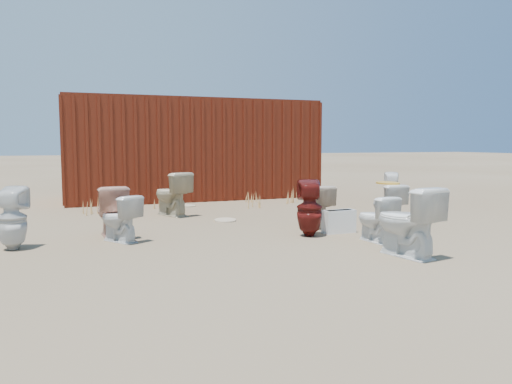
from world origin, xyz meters
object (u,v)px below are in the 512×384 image
object	(u,v)px
toilet_back_beige_left	(171,194)
toilet_back_yellowlid	(387,205)
loose_tank	(339,221)
toilet_back_e	(392,189)
toilet_front_a	(119,218)
toilet_back_beige_right	(317,206)
toilet_front_c	(407,221)
toilet_front_maroon	(310,208)
toilet_front_e	(376,219)
toilet_back_a	(12,218)
shipping_container	(191,149)
toilet_front_pink	(111,211)

from	to	relation	value
toilet_back_beige_left	toilet_back_yellowlid	size ratio (longest dim) A/B	1.18
loose_tank	toilet_back_beige_left	bearing A→B (deg)	124.93
toilet_back_beige_left	toilet_back_e	bearing A→B (deg)	152.51
toilet_front_a	toilet_back_beige_right	distance (m)	3.12
toilet_front_c	toilet_back_e	bearing A→B (deg)	-134.35
toilet_front_maroon	toilet_front_e	xyz separation A→B (m)	(0.67, -0.69, -0.09)
toilet_back_a	toilet_back_e	size ratio (longest dim) A/B	1.11
toilet_front_maroon	loose_tank	bearing A→B (deg)	-151.04
toilet_front_c	toilet_back_beige_left	world-z (taller)	toilet_front_c
toilet_front_a	toilet_back_beige_left	size ratio (longest dim) A/B	0.79
shipping_container	loose_tank	xyz separation A→B (m)	(0.91, -5.74, -1.02)
toilet_front_maroon	toilet_back_beige_left	bearing A→B (deg)	-41.51
toilet_front_c	toilet_back_yellowlid	xyz separation A→B (m)	(1.11, 1.94, -0.08)
toilet_back_a	toilet_front_c	bearing A→B (deg)	172.82
toilet_front_maroon	toilet_front_c	bearing A→B (deg)	128.02
toilet_front_a	toilet_front_e	distance (m)	3.54
toilet_front_c	toilet_front_e	distance (m)	0.90
loose_tank	toilet_front_a	bearing A→B (deg)	169.11
toilet_back_a	loose_tank	world-z (taller)	toilet_back_a
shipping_container	toilet_back_yellowlid	size ratio (longest dim) A/B	8.61
toilet_back_a	toilet_back_beige_left	xyz separation A→B (m)	(2.49, 2.23, 0.01)
shipping_container	toilet_back_beige_right	xyz separation A→B (m)	(0.85, -5.15, -0.86)
shipping_container	toilet_back_a	distance (m)	6.45
toilet_back_beige_right	toilet_front_maroon	bearing A→B (deg)	57.22
toilet_front_a	toilet_front_e	size ratio (longest dim) A/B	1.01
toilet_back_a	toilet_back_e	world-z (taller)	toilet_back_a
toilet_back_yellowlid	toilet_back_e	distance (m)	2.66
toilet_front_a	toilet_front_e	xyz separation A→B (m)	(3.31, -1.27, -0.00)
toilet_front_maroon	toilet_back_beige_right	xyz separation A→B (m)	(0.48, 0.67, -0.07)
toilet_back_beige_left	loose_tank	bearing A→B (deg)	103.02
toilet_front_e	toilet_back_beige_right	xyz separation A→B (m)	(-0.19, 1.37, 0.02)
toilet_front_c	toilet_back_yellowlid	size ratio (longest dim) A/B	1.22
toilet_front_a	toilet_back_yellowlid	world-z (taller)	toilet_back_yellowlid
shipping_container	toilet_back_yellowlid	world-z (taller)	shipping_container
toilet_back_e	toilet_front_pink	bearing A→B (deg)	44.75
shipping_container	toilet_front_e	distance (m)	6.66
toilet_back_e	toilet_back_beige_right	bearing A→B (deg)	63.80
toilet_front_maroon	toilet_back_beige_left	xyz separation A→B (m)	(-1.48, 2.76, -0.00)
toilet_back_beige_right	loose_tank	size ratio (longest dim) A/B	1.37
toilet_back_yellowlid	loose_tank	xyz separation A→B (m)	(-1.07, -0.28, -0.17)
toilet_front_pink	toilet_back_beige_left	distance (m)	2.17
toilet_front_c	toilet_back_beige_right	distance (m)	2.25
toilet_front_a	toilet_front_e	bearing A→B (deg)	127.15
toilet_front_pink	toilet_back_e	world-z (taller)	toilet_front_pink
toilet_front_a	toilet_front_c	world-z (taller)	toilet_front_c
shipping_container	toilet_back_a	bearing A→B (deg)	-124.20
toilet_back_a	toilet_back_yellowlid	xyz separation A→B (m)	(5.58, -0.17, -0.06)
shipping_container	toilet_back_e	bearing A→B (deg)	-42.96
shipping_container	toilet_back_yellowlid	distance (m)	5.87
toilet_front_c	toilet_back_e	size ratio (longest dim) A/B	1.16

